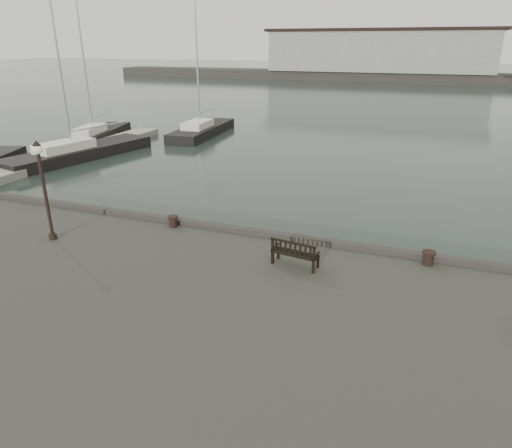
{
  "coord_description": "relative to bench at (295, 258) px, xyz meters",
  "views": [
    {
      "loc": [
        3.76,
        -13.7,
        7.7
      ],
      "look_at": [
        -1.16,
        -0.5,
        2.1
      ],
      "focal_mm": 32.0,
      "sensor_mm": 36.0,
      "label": 1
    }
  ],
  "objects": [
    {
      "name": "ground",
      "position": [
        -0.61,
        1.97,
        -1.82
      ],
      "size": [
        400.0,
        400.0,
        0.0
      ],
      "primitive_type": "plane",
      "color": "black",
      "rests_on": "ground"
    },
    {
      "name": "pontoon",
      "position": [
        -20.61,
        11.97,
        -1.57
      ],
      "size": [
        2.0,
        24.0,
        0.5
      ],
      "primitive_type": "cube",
      "color": "#A2A296",
      "rests_on": "ground"
    },
    {
      "name": "breakwater",
      "position": [
        -5.17,
        93.97,
        2.48
      ],
      "size": [
        140.0,
        9.5,
        12.2
      ],
      "color": "#383530",
      "rests_on": "ground"
    },
    {
      "name": "bench",
      "position": [
        0.0,
        0.0,
        0.0
      ],
      "size": [
        1.46,
        0.67,
        0.81
      ],
      "rotation": [
        0.0,
        0.0,
        -0.14
      ],
      "color": "black",
      "rests_on": "quay"
    },
    {
      "name": "bollard_left",
      "position": [
        -4.94,
        1.47,
        -0.06
      ],
      "size": [
        0.46,
        0.46,
        0.4
      ],
      "primitive_type": "cylinder",
      "rotation": [
        0.0,
        0.0,
        0.25
      ],
      "color": "black",
      "rests_on": "quay"
    },
    {
      "name": "bollard_right",
      "position": [
        3.69,
        1.47,
        -0.05
      ],
      "size": [
        0.5,
        0.5,
        0.42
      ],
      "primitive_type": "cylinder",
      "rotation": [
        0.0,
        0.0,
        0.31
      ],
      "color": "black",
      "rests_on": "quay"
    },
    {
      "name": "lamp_post",
      "position": [
        -8.18,
        -0.92,
        1.88
      ],
      "size": [
        0.33,
        0.33,
        3.34
      ],
      "rotation": [
        0.0,
        0.0,
        -0.34
      ],
      "color": "black",
      "rests_on": "quay"
    },
    {
      "name": "yacht_b",
      "position": [
        -22.92,
        19.6,
        -1.57
      ],
      "size": [
        4.67,
        10.39,
        13.41
      ],
      "rotation": [
        0.0,
        0.0,
        0.25
      ],
      "color": "black",
      "rests_on": "ground"
    },
    {
      "name": "yacht_c",
      "position": [
        -19.91,
        13.99,
        -1.57
      ],
      "size": [
        5.06,
        11.69,
        15.04
      ],
      "rotation": [
        0.0,
        0.0,
        -0.21
      ],
      "color": "black",
      "rests_on": "ground"
    },
    {
      "name": "yacht_d",
      "position": [
        -15.72,
        25.1,
        -1.59
      ],
      "size": [
        3.33,
        10.05,
        12.38
      ],
      "rotation": [
        0.0,
        0.0,
        0.07
      ],
      "color": "black",
      "rests_on": "ground"
    }
  ]
}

